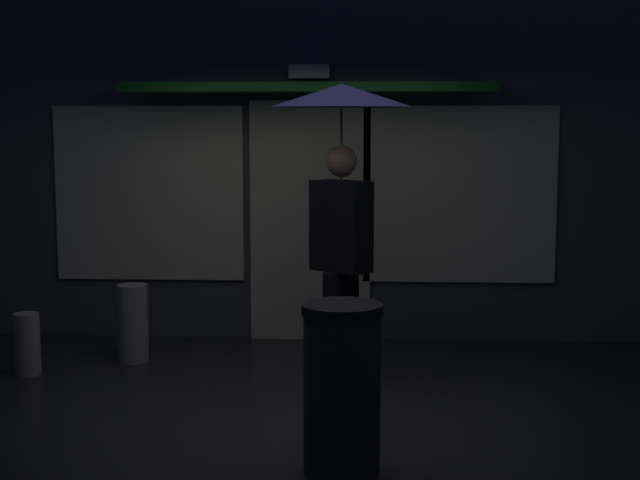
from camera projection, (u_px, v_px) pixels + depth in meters
The scene contains 6 objects.
ground_plane at pixel (291, 410), 6.66m from camera, with size 18.00×18.00×0.00m, color #26262B.
building_facade at pixel (311, 110), 8.71m from camera, with size 10.51×1.00×4.26m.
person_with_umbrella at pixel (341, 156), 7.23m from camera, with size 1.09×1.09×2.30m.
sidewalk_bollard at pixel (133, 323), 7.96m from camera, with size 0.26×0.26×0.66m, color #9E998E.
sidewalk_bollard_2 at pixel (27, 344), 7.57m from camera, with size 0.20×0.20×0.50m, color #B2A899.
trash_bin at pixel (342, 388), 5.45m from camera, with size 0.47×0.47×0.99m.
Camera 1 is at (0.55, -6.43, 2.04)m, focal length 53.24 mm.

